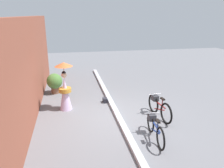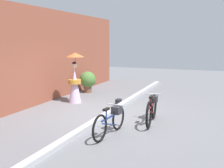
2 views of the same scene
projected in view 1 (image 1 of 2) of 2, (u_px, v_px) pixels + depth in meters
name	position (u px, v px, depth m)	size (l,w,h in m)	color
ground_plane	(118.00, 117.00, 8.02)	(30.00, 30.00, 0.00)	slate
building_wall	(22.00, 76.00, 6.89)	(14.00, 0.40, 3.57)	brown
sidewalk_curb	(118.00, 116.00, 8.00)	(14.00, 0.20, 0.12)	#B2B2B7
bicycle_near_officer	(155.00, 127.00, 6.56)	(1.65, 0.48, 0.74)	black
bicycle_far_side	(159.00, 107.00, 7.94)	(1.71, 0.48, 0.83)	black
person_with_parasol	(65.00, 88.00, 8.46)	(0.68, 0.68, 1.91)	silver
potted_plant_by_door	(55.00, 82.00, 10.37)	(0.75, 0.73, 0.97)	brown
backpack_on_pavement	(105.00, 100.00, 9.37)	(0.25, 0.17, 0.20)	#26262D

